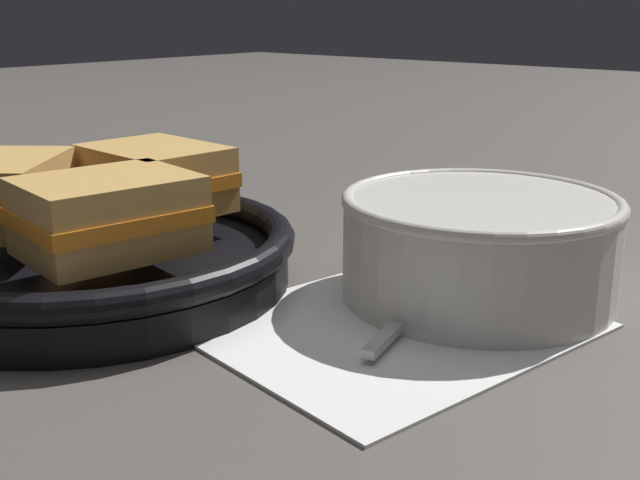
# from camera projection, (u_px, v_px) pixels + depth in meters

# --- Properties ---
(ground_plane) EXTENTS (4.00, 4.00, 0.00)m
(ground_plane) POSITION_uv_depth(u_px,v_px,m) (304.00, 301.00, 0.52)
(ground_plane) COLOR #56514C
(napkin) EXTENTS (0.24, 0.21, 0.00)m
(napkin) POSITION_uv_depth(u_px,v_px,m) (390.00, 325.00, 0.48)
(napkin) COLOR white
(napkin) RESTS_ON ground_plane
(soup_bowl) EXTENTS (0.18, 0.18, 0.07)m
(soup_bowl) POSITION_uv_depth(u_px,v_px,m) (479.00, 241.00, 0.51)
(soup_bowl) COLOR silver
(soup_bowl) RESTS_ON ground_plane
(spoon) EXTENTS (0.15, 0.05, 0.01)m
(spoon) POSITION_uv_depth(u_px,v_px,m) (429.00, 293.00, 0.51)
(spoon) COLOR #B7B7BC
(spoon) RESTS_ON napkin
(skillet) EXTENTS (0.27, 0.27, 0.04)m
(skillet) POSITION_uv_depth(u_px,v_px,m) (93.00, 257.00, 0.54)
(skillet) COLOR black
(skillet) RESTS_ON ground_plane
(sandwich_near_right) EXTENTS (0.11, 0.09, 0.05)m
(sandwich_near_right) POSITION_uv_depth(u_px,v_px,m) (108.00, 215.00, 0.47)
(sandwich_near_right) COLOR tan
(sandwich_near_right) RESTS_ON skillet
(sandwich_far_left) EXTENTS (0.09, 0.11, 0.05)m
(sandwich_far_left) POSITION_uv_depth(u_px,v_px,m) (155.00, 178.00, 0.58)
(sandwich_far_left) COLOR tan
(sandwich_far_left) RESTS_ON skillet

